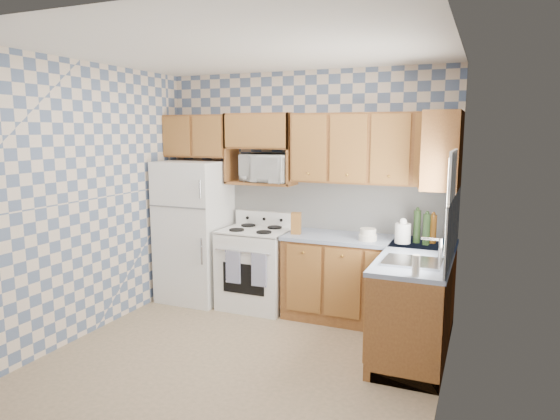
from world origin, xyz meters
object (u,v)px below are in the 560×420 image
object	(u,v)px
electric_kettle	(403,233)
stove_body	(256,269)
refrigerator	(195,231)
microwave	(268,168)

from	to	relation	value
electric_kettle	stove_body	bearing A→B (deg)	177.33
electric_kettle	refrigerator	bearing A→B (deg)	178.78
stove_body	refrigerator	bearing A→B (deg)	-178.22
refrigerator	electric_kettle	size ratio (longest dim) A/B	8.52
stove_body	microwave	distance (m)	1.18
refrigerator	stove_body	distance (m)	0.89
refrigerator	stove_body	size ratio (longest dim) A/B	1.87
refrigerator	stove_body	world-z (taller)	refrigerator
refrigerator	stove_body	xyz separation A→B (m)	(0.80, 0.03, -0.39)
refrigerator	electric_kettle	bearing A→B (deg)	-1.22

